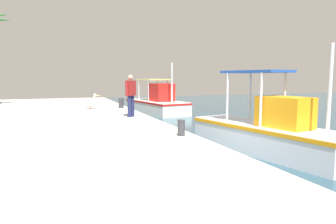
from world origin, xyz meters
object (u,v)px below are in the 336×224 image
at_px(fishing_boat_nearest, 157,103).
at_px(mooring_bollard_second, 181,128).
at_px(mooring_bollard_nearest, 121,103).
at_px(pelican, 90,101).
at_px(fisherman_standing, 131,94).
at_px(fishing_boat_second, 268,133).

xyz_separation_m(fishing_boat_nearest, mooring_bollard_second, (12.20, -3.24, 0.36)).
xyz_separation_m(fishing_boat_nearest, mooring_bollard_nearest, (3.60, -3.24, 0.39)).
xyz_separation_m(pelican, fisherman_standing, (3.92, 1.27, 0.59)).
distance_m(fishing_boat_nearest, mooring_bollard_nearest, 4.86).
bearing_deg(mooring_bollard_second, fishing_boat_second, 91.76).
relative_size(fishing_boat_second, pelican, 6.46).
height_order(fishing_boat_nearest, mooring_bollard_second, fishing_boat_nearest).
relative_size(fishing_boat_nearest, fishing_boat_second, 1.03).
height_order(fishing_boat_nearest, fishing_boat_second, fishing_boat_second).
bearing_deg(fishing_boat_second, fishing_boat_nearest, 179.33).
bearing_deg(fishing_boat_nearest, mooring_bollard_nearest, -42.05).
bearing_deg(fishing_boat_second, mooring_bollard_nearest, -159.97).
height_order(fishing_boat_nearest, mooring_bollard_nearest, fishing_boat_nearest).
bearing_deg(fishing_boat_second, fisherman_standing, -143.13).
bearing_deg(fisherman_standing, pelican, -162.03).
distance_m(pelican, fisherman_standing, 4.17).
bearing_deg(pelican, fishing_boat_second, 29.01).
xyz_separation_m(pelican, mooring_bollard_nearest, (0.04, 1.64, -0.13)).
relative_size(pelican, fisherman_standing, 0.51).
bearing_deg(pelican, mooring_bollard_nearest, 88.74).
relative_size(pelican, mooring_bollard_second, 1.93).
distance_m(fishing_boat_nearest, pelican, 6.06).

